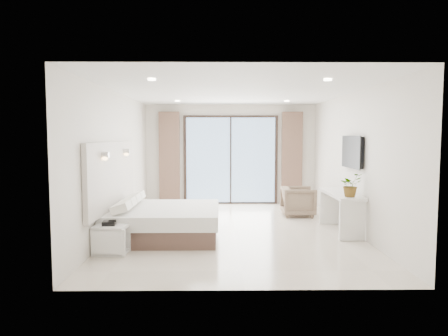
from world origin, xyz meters
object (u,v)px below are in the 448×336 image
Objects in this scene: bed at (164,221)px; nightstand at (111,239)px; console_desk at (341,203)px; armchair at (298,200)px.

bed reaches higher than nightstand.
bed is 3.61× the size of nightstand.
console_desk is at bearing 5.97° from bed.
bed is 1.25m from nightstand.
nightstand is 0.36× the size of console_desk.
armchair is at bearing 46.86° from nightstand.
nightstand is (-0.68, -1.05, -0.06)m from bed.
armchair is at bearing 108.12° from console_desk.
nightstand is 4.30m from console_desk.
armchair is (3.54, 2.97, 0.14)m from nightstand.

